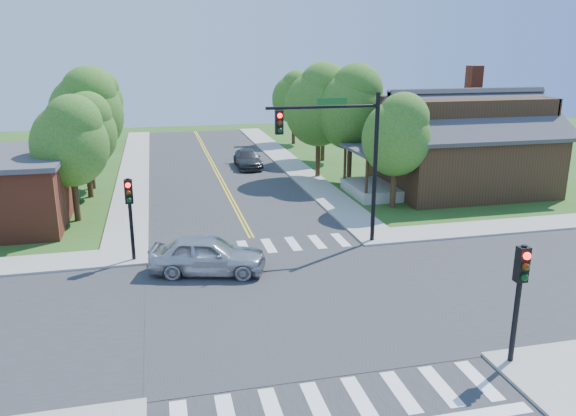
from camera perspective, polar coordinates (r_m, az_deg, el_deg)
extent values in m
plane|color=#2D561B|center=(21.14, -0.21, -9.66)|extent=(100.00, 100.00, 0.00)
cube|color=#2D2D30|center=(21.13, -0.21, -9.61)|extent=(10.00, 90.00, 0.04)
cube|color=#2D2D30|center=(21.13, -0.21, -9.60)|extent=(90.00, 10.00, 0.04)
cube|color=#2D2D30|center=(21.14, -0.21, -9.66)|extent=(10.20, 10.20, 0.06)
cube|color=#9E9B93|center=(45.69, 0.13, 4.58)|extent=(2.20, 40.00, 0.14)
cube|color=#9E9B93|center=(44.53, -15.35, 3.70)|extent=(2.20, 40.00, 0.14)
cube|color=white|center=(26.38, -12.27, -4.57)|extent=(0.45, 2.00, 0.01)
cube|color=white|center=(26.41, -9.67, -4.39)|extent=(0.45, 2.00, 0.01)
cube|color=white|center=(26.50, -7.07, -4.21)|extent=(0.45, 2.00, 0.01)
cube|color=white|center=(26.64, -4.50, -4.03)|extent=(0.45, 2.00, 0.01)
cube|color=white|center=(26.83, -1.97, -3.83)|extent=(0.45, 2.00, 0.01)
cube|color=white|center=(27.08, 0.53, -3.64)|extent=(0.45, 2.00, 0.01)
cube|color=white|center=(27.37, 2.97, -3.44)|extent=(0.45, 2.00, 0.01)
cube|color=white|center=(27.72, 5.36, -3.24)|extent=(0.45, 2.00, 0.01)
cube|color=white|center=(15.56, -1.57, -19.87)|extent=(0.45, 2.00, 0.01)
cube|color=white|center=(15.80, 2.95, -19.27)|extent=(0.45, 2.00, 0.01)
cube|color=white|center=(16.13, 7.27, -18.58)|extent=(0.45, 2.00, 0.01)
cube|color=white|center=(16.53, 11.37, -17.83)|extent=(0.45, 2.00, 0.01)
cube|color=white|center=(17.01, 15.22, -17.04)|extent=(0.45, 2.00, 0.01)
cube|color=white|center=(17.56, 18.82, -16.23)|extent=(0.45, 2.00, 0.01)
cube|color=yellow|center=(45.91, -7.80, 4.46)|extent=(0.10, 37.50, 0.01)
cube|color=yellow|center=(45.93, -7.55, 4.47)|extent=(0.10, 37.50, 0.01)
cylinder|color=black|center=(26.69, 8.82, 3.82)|extent=(0.20, 0.20, 7.20)
cylinder|color=black|center=(25.36, 3.57, 10.21)|extent=(5.20, 0.14, 0.14)
cube|color=#19591E|center=(25.41, 4.49, 10.77)|extent=(1.40, 0.04, 0.30)
cube|color=black|center=(24.93, -0.91, 8.69)|extent=(0.34, 0.28, 1.05)
sphere|color=#FF0C0C|center=(24.73, -0.83, 9.36)|extent=(0.22, 0.22, 0.22)
sphere|color=#3F2605|center=(24.77, -0.82, 8.63)|extent=(0.22, 0.22, 0.22)
sphere|color=#05330F|center=(24.81, -0.82, 7.90)|extent=(0.22, 0.22, 0.22)
cylinder|color=black|center=(17.86, 22.21, -9.27)|extent=(0.16, 0.16, 3.80)
cube|color=black|center=(17.36, 22.67, -5.30)|extent=(0.34, 0.28, 1.05)
sphere|color=#FF0C0C|center=(17.13, 23.11, -4.51)|extent=(0.22, 0.22, 0.22)
sphere|color=#3F2605|center=(17.23, 23.00, -5.50)|extent=(0.22, 0.22, 0.22)
sphere|color=#05330F|center=(17.35, 22.88, -6.49)|extent=(0.22, 0.22, 0.22)
cylinder|color=black|center=(25.25, -15.66, -1.29)|extent=(0.16, 0.16, 3.80)
cube|color=black|center=(24.90, -15.89, 1.62)|extent=(0.34, 0.28, 1.05)
sphere|color=#FF0C0C|center=(24.67, -15.95, 2.23)|extent=(0.22, 0.22, 0.22)
sphere|color=#3F2605|center=(24.74, -15.90, 1.51)|extent=(0.22, 0.22, 0.22)
sphere|color=#05330F|center=(24.82, -15.84, 0.80)|extent=(0.22, 0.22, 0.22)
cube|color=#342412|center=(38.79, 17.23, 4.69)|extent=(10.00, 8.00, 4.00)
cube|color=#9E9B93|center=(36.40, 8.40, 1.86)|extent=(2.60, 4.50, 0.70)
cylinder|color=#342412|center=(33.90, 7.99, 3.00)|extent=(0.18, 0.18, 2.50)
cylinder|color=#342412|center=(37.57, 5.80, 4.36)|extent=(0.18, 0.18, 2.50)
cube|color=#38383D|center=(35.86, 8.57, 5.90)|extent=(2.80, 4.80, 0.18)
cube|color=brown|center=(42.78, 17.97, 7.75)|extent=(0.90, 0.90, 7.11)
cylinder|color=#382314|center=(33.58, 10.65, 2.15)|extent=(0.34, 0.34, 2.52)
ellipsoid|color=#2D5D1B|center=(33.02, 10.91, 6.95)|extent=(3.97, 3.77, 4.37)
sphere|color=#2D5D1B|center=(32.80, 11.64, 8.96)|extent=(2.91, 2.91, 2.91)
cylinder|color=#382314|center=(39.51, 6.26, 4.81)|extent=(0.34, 0.34, 3.04)
ellipsoid|color=#2D5D1B|center=(38.99, 6.41, 9.78)|extent=(4.81, 4.57, 5.29)
sphere|color=#2D5D1B|center=(38.78, 7.01, 11.86)|extent=(3.52, 3.52, 3.52)
cylinder|color=#382314|center=(46.98, 3.54, 6.54)|extent=(0.34, 0.34, 2.83)
ellipsoid|color=#2D5D1B|center=(46.56, 3.61, 10.42)|extent=(4.46, 4.24, 4.91)
sphere|color=#2D5D1B|center=(46.35, 4.08, 12.05)|extent=(3.27, 3.27, 3.27)
cylinder|color=#382314|center=(55.28, 0.55, 7.90)|extent=(0.34, 0.34, 2.64)
ellipsoid|color=#2D5D1B|center=(54.93, 0.56, 10.99)|extent=(4.16, 3.95, 4.58)
sphere|color=#2D5D1B|center=(54.71, 0.93, 12.27)|extent=(3.05, 3.05, 3.05)
cylinder|color=#382314|center=(32.54, -20.75, 0.96)|extent=(0.34, 0.34, 2.55)
ellipsoid|color=#2D5D1B|center=(31.96, -21.26, 5.96)|extent=(4.03, 3.83, 4.43)
sphere|color=#2D5D1B|center=(31.56, -20.99, 8.10)|extent=(2.96, 2.96, 2.96)
cylinder|color=#382314|center=(39.62, -19.34, 3.99)|extent=(0.34, 0.34, 2.99)
ellipsoid|color=#2D5D1B|center=(39.11, -19.80, 8.84)|extent=(4.73, 4.49, 5.20)
sphere|color=#2D5D1B|center=(38.75, -19.58, 10.92)|extent=(3.47, 3.47, 3.47)
cylinder|color=#382314|center=(47.43, -19.02, 5.82)|extent=(0.34, 0.34, 2.88)
ellipsoid|color=#2D5D1B|center=(47.01, -19.38, 9.72)|extent=(4.55, 4.32, 5.01)
sphere|color=#2D5D1B|center=(46.67, -19.19, 11.39)|extent=(3.34, 3.34, 3.34)
cylinder|color=#382314|center=(56.29, -18.27, 7.25)|extent=(0.34, 0.34, 2.63)
ellipsoid|color=#2D5D1B|center=(55.95, -18.54, 10.25)|extent=(4.15, 3.94, 4.56)
sphere|color=#2D5D1B|center=(55.63, -18.36, 11.53)|extent=(3.04, 3.04, 3.04)
cylinder|color=#382314|center=(40.57, 3.05, 5.19)|extent=(0.34, 0.34, 3.06)
ellipsoid|color=#2D5D1B|center=(40.06, 3.12, 10.06)|extent=(4.83, 4.59, 5.31)
sphere|color=#2D5D1B|center=(39.83, 3.66, 12.10)|extent=(3.54, 3.54, 3.54)
cylinder|color=#382314|center=(37.44, -19.55, 2.89)|extent=(0.34, 0.34, 2.46)
ellipsoid|color=#2D5D1B|center=(36.95, -19.95, 7.10)|extent=(3.89, 3.70, 4.28)
sphere|color=#2D5D1B|center=(36.57, -19.69, 8.89)|extent=(2.85, 2.85, 2.85)
imported|color=silver|center=(23.65, -8.16, -4.80)|extent=(4.35, 5.79, 1.64)
imported|color=#323538|center=(44.27, -4.11, 4.96)|extent=(1.99, 4.67, 1.34)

